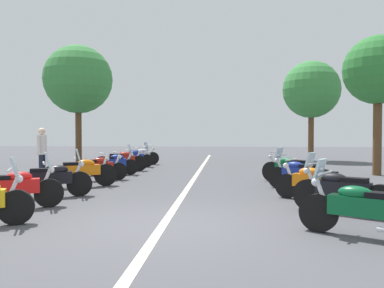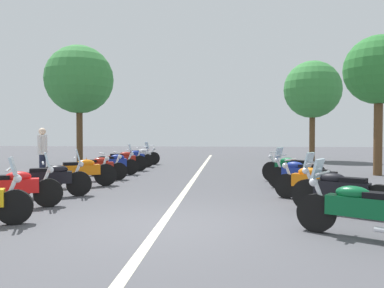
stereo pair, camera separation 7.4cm
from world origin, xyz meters
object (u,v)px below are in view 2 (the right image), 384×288
at_px(motorcycle_left_row_5, 114,163).
at_px(motorcycle_right_row_2, 315,182).
at_px(motorcycle_right_row_0, 363,209).
at_px(roadside_tree_2, 79,80).
at_px(motorcycle_right_row_3, 299,174).
at_px(roadside_tree_1, 312,90).
at_px(traffic_cone_2, 87,165).
at_px(motorcycle_left_row_2, 51,179).
at_px(motorcycle_left_row_6, 122,160).
at_px(bystander_1, 42,149).
at_px(motorcycle_left_row_3, 80,172).
at_px(motorcycle_left_row_4, 96,168).
at_px(motorcycle_right_row_1, 340,191).
at_px(motorcycle_left_row_8, 140,156).
at_px(motorcycle_left_row_1, 11,188).
at_px(motorcycle_right_row_4, 292,169).
at_px(motorcycle_left_row_7, 132,158).
at_px(roadside_tree_0, 379,71).

bearing_deg(motorcycle_left_row_5, motorcycle_right_row_2, -61.18).
xyz_separation_m(motorcycle_left_row_5, motorcycle_right_row_2, (-5.17, -6.40, -0.01)).
xyz_separation_m(motorcycle_right_row_0, roadside_tree_2, (13.74, 9.74, 3.93)).
xyz_separation_m(motorcycle_left_row_5, motorcycle_right_row_3, (-3.35, -6.36, 0.01)).
bearing_deg(motorcycle_right_row_2, motorcycle_right_row_0, 123.25).
bearing_deg(roadside_tree_1, traffic_cone_2, 125.14).
xyz_separation_m(motorcycle_left_row_2, motorcycle_right_row_0, (-3.31, -6.46, -0.00)).
xyz_separation_m(motorcycle_left_row_6, bystander_1, (-3.31, 1.86, 0.59)).
bearing_deg(motorcycle_left_row_3, motorcycle_left_row_4, 60.47).
bearing_deg(motorcycle_right_row_1, motorcycle_left_row_3, 6.26).
relative_size(motorcycle_right_row_0, traffic_cone_2, 3.05).
relative_size(motorcycle_left_row_3, motorcycle_left_row_6, 0.93).
distance_m(motorcycle_left_row_8, motorcycle_right_row_0, 14.78).
relative_size(motorcycle_left_row_1, roadside_tree_2, 0.32).
xyz_separation_m(motorcycle_left_row_6, motorcycle_right_row_4, (-3.32, -6.50, -0.00)).
relative_size(motorcycle_left_row_7, motorcycle_right_row_3, 1.11).
relative_size(bystander_1, roadside_tree_0, 0.34).
bearing_deg(bystander_1, motorcycle_left_row_3, -41.12).
xyz_separation_m(motorcycle_left_row_4, motorcycle_right_row_1, (-4.90, -6.63, 0.03)).
bearing_deg(roadside_tree_1, motorcycle_left_row_7, 119.94).
xyz_separation_m(motorcycle_right_row_0, traffic_cone_2, (9.62, 7.86, -0.17)).
xyz_separation_m(motorcycle_right_row_2, roadside_tree_1, (13.88, -2.87, 3.68)).
xyz_separation_m(motorcycle_left_row_3, roadside_tree_1, (12.06, -9.29, 3.66)).
distance_m(motorcycle_left_row_3, motorcycle_left_row_4, 1.59).
relative_size(motorcycle_left_row_8, roadside_tree_2, 0.31).
distance_m(motorcycle_left_row_3, roadside_tree_2, 10.04).
xyz_separation_m(motorcycle_left_row_6, motorcycle_right_row_1, (-8.18, -6.64, 0.01)).
relative_size(motorcycle_left_row_8, roadside_tree_1, 0.33).
height_order(motorcycle_left_row_5, roadside_tree_1, roadside_tree_1).
bearing_deg(motorcycle_right_row_1, motorcycle_left_row_6, -17.94).
height_order(motorcycle_left_row_3, roadside_tree_0, roadside_tree_0).
bearing_deg(bystander_1, motorcycle_left_row_1, -73.04).
xyz_separation_m(motorcycle_left_row_3, motorcycle_right_row_4, (1.54, -6.44, -0.01)).
bearing_deg(motorcycle_left_row_8, motorcycle_right_row_0, -94.06).
relative_size(motorcycle_left_row_4, roadside_tree_2, 0.32).
bearing_deg(motorcycle_left_row_8, bystander_1, -135.78).
relative_size(motorcycle_left_row_7, motorcycle_right_row_4, 1.04).
xyz_separation_m(motorcycle_left_row_3, motorcycle_left_row_7, (6.68, 0.06, -0.01)).
xyz_separation_m(motorcycle_left_row_2, motorcycle_left_row_8, (9.99, -0.03, -0.01)).
distance_m(motorcycle_left_row_6, motorcycle_left_row_8, 3.32).
height_order(motorcycle_left_row_8, motorcycle_right_row_0, motorcycle_right_row_0).
distance_m(motorcycle_right_row_2, roadside_tree_2, 14.82).
height_order(motorcycle_left_row_3, traffic_cone_2, motorcycle_left_row_3).
relative_size(motorcycle_left_row_3, motorcycle_right_row_3, 1.13).
relative_size(motorcycle_left_row_2, motorcycle_left_row_7, 1.01).
height_order(motorcycle_left_row_5, bystander_1, bystander_1).
relative_size(motorcycle_right_row_4, roadside_tree_2, 0.30).
relative_size(motorcycle_right_row_0, roadside_tree_1, 0.32).
distance_m(motorcycle_left_row_4, bystander_1, 1.96).
bearing_deg(motorcycle_left_row_5, motorcycle_left_row_8, 68.46).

